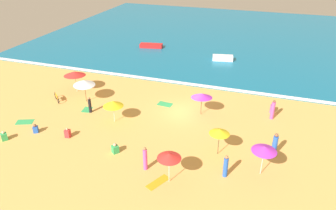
{
  "coord_description": "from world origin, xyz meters",
  "views": [
    {
      "loc": [
        6.8,
        -25.41,
        14.59
      ],
      "look_at": [
        -1.62,
        -0.54,
        0.8
      ],
      "focal_mm": 34.01,
      "sensor_mm": 36.0,
      "label": 1
    }
  ],
  "objects_px": {
    "beachgoer_8": "(68,133)",
    "parked_bicycle": "(57,98)",
    "beachgoer_2": "(273,110)",
    "beachgoer_0": "(90,105)",
    "small_boat_0": "(223,58)",
    "beachgoer_1": "(35,129)",
    "beachgoer_6": "(115,149)",
    "beach_umbrella_1": "(220,132)",
    "beach_umbrella_3": "(264,149)",
    "beachgoer_4": "(275,145)",
    "beach_umbrella_2": "(202,96)",
    "beachgoer_3": "(226,166)",
    "beach_umbrella_0": "(169,156)",
    "beachgoer_5": "(272,108)",
    "beach_umbrella_6": "(84,83)",
    "beachgoer_7": "(4,136)",
    "small_boat_1": "(151,46)",
    "beach_umbrella_4": "(113,104)",
    "beachgoer_9": "(145,159)",
    "beach_umbrella_5": "(75,73)"
  },
  "relations": [
    {
      "from": "beachgoer_6",
      "to": "beachgoer_4",
      "type": "bearing_deg",
      "value": 17.32
    },
    {
      "from": "beach_umbrella_2",
      "to": "beachgoer_3",
      "type": "relative_size",
      "value": 1.47
    },
    {
      "from": "beach_umbrella_0",
      "to": "beachgoer_5",
      "type": "xyz_separation_m",
      "value": [
        6.14,
        12.3,
        -1.7
      ]
    },
    {
      "from": "parked_bicycle",
      "to": "beachgoer_9",
      "type": "bearing_deg",
      "value": -29.38
    },
    {
      "from": "beachgoer_4",
      "to": "small_boat_0",
      "type": "xyz_separation_m",
      "value": [
        -7.32,
        19.51,
        -0.46
      ]
    },
    {
      "from": "beachgoer_9",
      "to": "small_boat_1",
      "type": "xyz_separation_m",
      "value": [
        -9.91,
        26.42,
        -0.52
      ]
    },
    {
      "from": "beach_umbrella_0",
      "to": "beachgoer_4",
      "type": "relative_size",
      "value": 1.22
    },
    {
      "from": "beachgoer_1",
      "to": "beachgoer_0",
      "type": "bearing_deg",
      "value": 61.04
    },
    {
      "from": "beachgoer_2",
      "to": "beachgoer_6",
      "type": "bearing_deg",
      "value": -140.3
    },
    {
      "from": "small_boat_1",
      "to": "beach_umbrella_3",
      "type": "bearing_deg",
      "value": -53.97
    },
    {
      "from": "beach_umbrella_3",
      "to": "beachgoer_7",
      "type": "bearing_deg",
      "value": -173.37
    },
    {
      "from": "beach_umbrella_6",
      "to": "beachgoer_7",
      "type": "relative_size",
      "value": 3.67
    },
    {
      "from": "beach_umbrella_1",
      "to": "beach_umbrella_4",
      "type": "distance_m",
      "value": 9.86
    },
    {
      "from": "beachgoer_0",
      "to": "small_boat_0",
      "type": "height_order",
      "value": "beachgoer_0"
    },
    {
      "from": "beachgoer_3",
      "to": "beach_umbrella_2",
      "type": "bearing_deg",
      "value": 114.34
    },
    {
      "from": "beachgoer_2",
      "to": "beachgoer_9",
      "type": "bearing_deg",
      "value": -128.39
    },
    {
      "from": "beachgoer_5",
      "to": "beachgoer_7",
      "type": "relative_size",
      "value": 1.2
    },
    {
      "from": "beachgoer_2",
      "to": "parked_bicycle",
      "type": "bearing_deg",
      "value": -171.08
    },
    {
      "from": "beach_umbrella_0",
      "to": "small_boat_1",
      "type": "xyz_separation_m",
      "value": [
        -11.92,
        27.14,
        -1.76
      ]
    },
    {
      "from": "beach_umbrella_2",
      "to": "parked_bicycle",
      "type": "distance_m",
      "value": 14.63
    },
    {
      "from": "beach_umbrella_6",
      "to": "beachgoer_4",
      "type": "bearing_deg",
      "value": -10.17
    },
    {
      "from": "beach_umbrella_1",
      "to": "small_boat_1",
      "type": "xyz_separation_m",
      "value": [
        -14.44,
        22.98,
        -1.62
      ]
    },
    {
      "from": "beach_umbrella_3",
      "to": "beachgoer_7",
      "type": "distance_m",
      "value": 20.31
    },
    {
      "from": "beach_umbrella_4",
      "to": "beachgoer_9",
      "type": "relative_size",
      "value": 1.1
    },
    {
      "from": "beachgoer_7",
      "to": "small_boat_0",
      "type": "xyz_separation_m",
      "value": [
        13.52,
        24.43,
        0.1
      ]
    },
    {
      "from": "beach_umbrella_0",
      "to": "beach_umbrella_5",
      "type": "relative_size",
      "value": 0.84
    },
    {
      "from": "beach_umbrella_2",
      "to": "beachgoer_9",
      "type": "bearing_deg",
      "value": -101.74
    },
    {
      "from": "beach_umbrella_5",
      "to": "beach_umbrella_4",
      "type": "bearing_deg",
      "value": -33.11
    },
    {
      "from": "beachgoer_5",
      "to": "small_boat_0",
      "type": "distance_m",
      "value": 14.38
    },
    {
      "from": "beach_umbrella_4",
      "to": "beachgoer_4",
      "type": "distance_m",
      "value": 13.75
    },
    {
      "from": "beachgoer_2",
      "to": "beachgoer_5",
      "type": "relative_size",
      "value": 1.94
    },
    {
      "from": "beachgoer_2",
      "to": "beachgoer_8",
      "type": "height_order",
      "value": "beachgoer_2"
    },
    {
      "from": "beachgoer_6",
      "to": "small_boat_0",
      "type": "height_order",
      "value": "beachgoer_6"
    },
    {
      "from": "beachgoer_1",
      "to": "beachgoer_6",
      "type": "xyz_separation_m",
      "value": [
        7.69,
        -0.42,
        -0.0
      ]
    },
    {
      "from": "beach_umbrella_1",
      "to": "beach_umbrella_3",
      "type": "height_order",
      "value": "beach_umbrella_3"
    },
    {
      "from": "beach_umbrella_0",
      "to": "beach_umbrella_4",
      "type": "xyz_separation_m",
      "value": [
        -7.17,
        5.99,
        -0.32
      ]
    },
    {
      "from": "beach_umbrella_4",
      "to": "beachgoer_8",
      "type": "distance_m",
      "value": 4.54
    },
    {
      "from": "beach_umbrella_6",
      "to": "beachgoer_1",
      "type": "xyz_separation_m",
      "value": [
        -0.94,
        -6.44,
        -1.7
      ]
    },
    {
      "from": "beachgoer_0",
      "to": "small_boat_0",
      "type": "bearing_deg",
      "value": 62.72
    },
    {
      "from": "beachgoer_2",
      "to": "beachgoer_6",
      "type": "distance_m",
      "value": 14.46
    },
    {
      "from": "beach_umbrella_0",
      "to": "beach_umbrella_1",
      "type": "distance_m",
      "value": 4.87
    },
    {
      "from": "beach_umbrella_0",
      "to": "beachgoer_5",
      "type": "height_order",
      "value": "beach_umbrella_0"
    },
    {
      "from": "beachgoer_8",
      "to": "parked_bicycle",
      "type": "bearing_deg",
      "value": 132.7
    },
    {
      "from": "beach_umbrella_6",
      "to": "beachgoer_4",
      "type": "height_order",
      "value": "beach_umbrella_6"
    },
    {
      "from": "beachgoer_0",
      "to": "beachgoer_1",
      "type": "bearing_deg",
      "value": -118.96
    },
    {
      "from": "beachgoer_7",
      "to": "small_boat_0",
      "type": "relative_size",
      "value": 0.29
    },
    {
      "from": "beachgoer_1",
      "to": "beachgoer_4",
      "type": "height_order",
      "value": "beachgoer_4"
    },
    {
      "from": "beach_umbrella_2",
      "to": "beachgoer_0",
      "type": "height_order",
      "value": "beach_umbrella_2"
    },
    {
      "from": "beachgoer_3",
      "to": "beach_umbrella_1",
      "type": "bearing_deg",
      "value": 111.68
    },
    {
      "from": "beach_umbrella_2",
      "to": "small_boat_0",
      "type": "relative_size",
      "value": 0.89
    }
  ]
}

